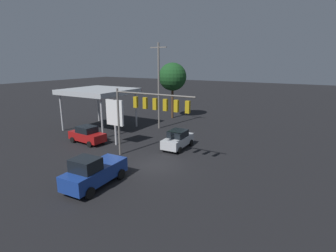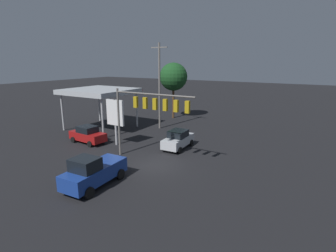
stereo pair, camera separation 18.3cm
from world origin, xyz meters
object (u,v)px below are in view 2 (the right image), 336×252
Objects in this scene: price_sign at (115,114)px; sedan_waiting at (88,135)px; traffic_signal_assembly at (150,107)px; fire_hydrant at (99,163)px; street_tree at (173,77)px; utility_pole at (159,85)px; sedan_far at (178,139)px; pickup_parked at (93,172)px.

sedan_waiting is at bearing 18.64° from price_sign.
fire_hydrant is (3.02, 3.49, -4.60)m from traffic_signal_assembly.
price_sign is 0.57× the size of street_tree.
utility_pole reaches higher than sedan_waiting.
utility_pole is 8.98m from price_sign.
price_sign reaches higher than sedan_waiting.
sedan_far is (-0.33, -4.66, -4.09)m from traffic_signal_assembly.
traffic_signal_assembly is 9.19× the size of fire_hydrant.
utility_pole is 2.13× the size of pickup_parked.
sedan_waiting is at bearing 70.63° from utility_pole.
utility_pole is 12.83× the size of fire_hydrant.
street_tree reaches higher than price_sign.
street_tree is (1.60, -15.48, 3.13)m from price_sign.
price_sign is 4.24m from sedan_waiting.
sedan_far is at bearing -94.02° from traffic_signal_assembly.
traffic_signal_assembly reaches higher than sedan_far.
street_tree is at bearing -77.67° from fire_hydrant.
price_sign is 1.11× the size of sedan_waiting.
sedan_far is 5.07× the size of fire_hydrant.
street_tree is 22.51m from fire_hydrant.
pickup_parked is 0.60× the size of street_tree.
sedan_waiting is 0.51× the size of street_tree.
price_sign is (0.16, 8.62, -2.50)m from utility_pole.
pickup_parked is at bearing 106.58° from utility_pole.
traffic_signal_assembly is 1.81× the size of sedan_far.
traffic_signal_assembly is at bearing 113.40° from street_tree.
price_sign is 7.10m from fire_hydrant.
traffic_signal_assembly is at bearing 169.34° from pickup_parked.
sedan_far is 16.26m from street_tree.
price_sign is at bearing -70.82° from sedan_far.
pickup_parked is 3.51m from fire_hydrant.
pickup_parked is (1.16, 10.81, 0.16)m from sedan_far.
pickup_parked is at bearing 129.36° from fire_hydrant.
street_tree reaches higher than sedan_far.
price_sign is 1.12× the size of sedan_far.
pickup_parked is (-5.21, 8.34, -2.33)m from price_sign.
street_tree is at bearing -84.10° from price_sign.
sedan_far is at bearing -155.90° from sedan_waiting.
sedan_waiting reaches higher than fire_hydrant.
utility_pole is 2.53× the size of sedan_far.
utility_pole is at bearing 104.40° from street_tree.
sedan_waiting is at bearing -6.69° from traffic_signal_assembly.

